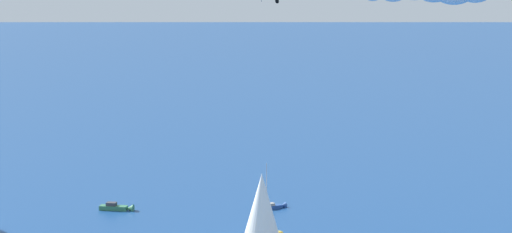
% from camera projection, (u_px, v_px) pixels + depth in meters
% --- Properties ---
extents(sailboat_far_port, '(11.28, 7.47, 14.02)m').
position_uv_depth(sailboat_far_port, '(262.00, 207.00, 164.62)').
color(sailboat_far_port, gold).
rests_on(sailboat_far_port, ground_plane).
extents(motorboat_far_stbd, '(4.85, 4.50, 1.53)m').
position_uv_depth(motorboat_far_stbd, '(275.00, 206.00, 190.54)').
color(motorboat_far_stbd, '#23478C').
rests_on(motorboat_far_stbd, ground_plane).
extents(motorboat_trailing, '(3.05, 7.09, 2.00)m').
position_uv_depth(motorboat_trailing, '(118.00, 208.00, 188.99)').
color(motorboat_trailing, '#33704C').
rests_on(motorboat_trailing, ground_plane).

